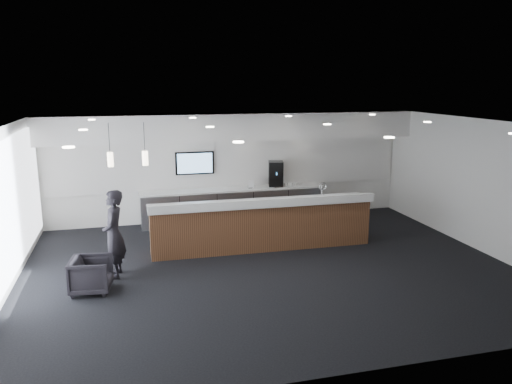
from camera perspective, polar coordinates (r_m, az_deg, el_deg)
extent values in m
plane|color=black|center=(10.57, 1.54, -8.65)|extent=(10.00, 10.00, 0.00)
cube|color=black|center=(9.89, 1.65, 7.78)|extent=(10.00, 8.00, 0.02)
cube|color=white|center=(13.94, -2.97, 2.94)|extent=(10.00, 0.02, 3.00)
cube|color=white|center=(10.01, -27.12, -2.28)|extent=(0.02, 8.00, 3.00)
cube|color=white|center=(12.45, 24.29, 0.68)|extent=(0.02, 8.00, 3.00)
cube|color=silver|center=(13.36, -2.64, 7.50)|extent=(10.00, 0.90, 0.70)
cube|color=silver|center=(13.89, -2.95, 3.33)|extent=(9.80, 0.06, 1.40)
cube|color=white|center=(10.00, -26.90, -2.27)|extent=(0.04, 7.36, 2.55)
cube|color=gray|center=(13.81, -2.62, -1.60)|extent=(5.00, 0.60, 0.90)
cube|color=white|center=(13.70, -2.64, 0.33)|extent=(5.06, 0.66, 0.05)
cylinder|color=silver|center=(13.23, -10.84, -2.24)|extent=(0.60, 0.02, 0.02)
cylinder|color=silver|center=(13.33, -6.55, -1.99)|extent=(0.60, 0.02, 0.02)
cylinder|color=silver|center=(13.50, -2.34, -1.74)|extent=(0.60, 0.02, 0.02)
cylinder|color=silver|center=(13.73, 1.74, -1.48)|extent=(0.60, 0.02, 0.02)
cylinder|color=silver|center=(14.04, 5.66, -1.22)|extent=(0.60, 0.02, 0.02)
cube|color=black|center=(13.67, -7.02, 3.31)|extent=(1.05, 0.07, 0.62)
cube|color=#3071C0|center=(13.63, -7.00, 3.28)|extent=(0.95, 0.01, 0.54)
cylinder|color=#FFEAC6|center=(10.39, -12.48, 3.55)|extent=(0.12, 0.12, 0.30)
cylinder|color=#FFEAC6|center=(10.39, -16.34, 3.34)|extent=(0.12, 0.12, 0.30)
cube|color=#482A18|center=(11.63, 0.66, -3.92)|extent=(5.11, 0.77, 1.05)
cube|color=white|center=(11.49, 0.66, -1.26)|extent=(5.19, 0.85, 0.06)
cube|color=white|center=(11.09, 1.18, -1.28)|extent=(5.18, 0.18, 0.18)
cylinder|color=silver|center=(12.00, 7.51, 0.06)|extent=(0.04, 0.04, 0.28)
torus|color=silver|center=(11.91, 7.63, 0.66)|extent=(0.19, 0.03, 0.19)
cube|color=black|center=(13.96, 2.28, 2.11)|extent=(0.49, 0.53, 0.69)
cube|color=silver|center=(13.80, 2.56, 0.56)|extent=(0.25, 0.12, 0.02)
cube|color=white|center=(13.69, -0.58, 0.89)|extent=(0.16, 0.06, 0.21)
cube|color=white|center=(13.92, 2.91, 1.19)|extent=(0.20, 0.07, 0.27)
imported|color=black|center=(9.81, -18.32, -8.97)|extent=(0.81, 0.79, 0.66)
imported|color=black|center=(10.23, -15.93, -4.66)|extent=(0.47, 0.68, 1.76)
imported|color=white|center=(14.12, 4.99, 0.96)|extent=(0.10, 0.10, 0.10)
imported|color=white|center=(14.07, 4.46, 0.93)|extent=(0.14, 0.14, 0.10)
imported|color=white|center=(14.03, 3.91, 0.90)|extent=(0.13, 0.13, 0.10)
imported|color=white|center=(13.98, 3.37, 0.87)|extent=(0.13, 0.13, 0.10)
imported|color=white|center=(13.94, 2.82, 0.84)|extent=(0.14, 0.14, 0.10)
imported|color=white|center=(13.90, 2.27, 0.81)|extent=(0.11, 0.11, 0.10)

